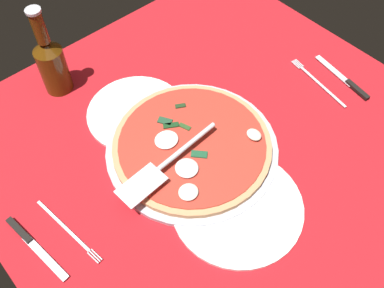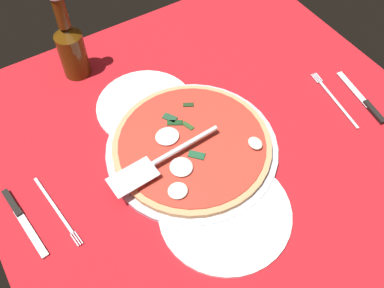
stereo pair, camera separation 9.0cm
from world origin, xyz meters
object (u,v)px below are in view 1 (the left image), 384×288
Objects in this scene: dinner_plate_right at (136,113)px; place_setting_near at (333,83)px; pizza_server at (165,164)px; dinner_plate_left at (237,206)px; pizza at (192,145)px; place_setting_far at (49,238)px; beer_bottle at (51,62)px.

dinner_plate_right is 1.07× the size of place_setting_near.
dinner_plate_left is at bearing 107.77° from pizza_server.
pizza reaches higher than dinner_plate_left.
dinner_plate_left is 1.16× the size of dinner_plate_right.
pizza is 33.31cm from place_setting_far.
dinner_plate_right is 1.05× the size of place_setting_far.
dinner_plate_right is 0.88× the size of pizza_server.
pizza is at bearing -175.08° from pizza_server.
dinner_plate_left and dinner_plate_right have the same top height.
pizza_server reaches higher than dinner_plate_right.
dinner_plate_left is 16.23cm from pizza.
place_setting_near is at bearing 74.84° from place_setting_far.
beer_bottle is (42.54, 49.61, 7.93)cm from place_setting_near.
pizza is 37.02cm from beer_bottle.
pizza_server is 47.20cm from place_setting_near.
place_setting_near is 65.83cm from beer_bottle.
pizza_server is (-17.24, 5.53, 3.99)cm from dinner_plate_right.
dinner_plate_right is 47.46cm from place_setting_near.
place_setting_near is at bearing -120.21° from dinner_plate_right.
pizza_server is at bearing 91.17° from place_setting_near.
pizza_server reaches higher than place_setting_far.
pizza reaches higher than place_setting_near.
place_setting_near is at bearing -130.61° from beer_bottle.
beer_bottle reaches higher than place_setting_near.
dinner_plate_right is at bearing 9.27° from pizza.
place_setting_far is (-13.27, 30.52, -0.16)cm from dinner_plate_right.
pizza_server is at bearing 162.21° from dinner_plate_right.
place_setting_near reaches higher than dinner_plate_left.
pizza_server is 36.24cm from beer_bottle.
place_setting_near is (-6.63, -46.55, -4.14)cm from pizza_server.
place_setting_far is at bearing 58.56° from dinner_plate_left.
dinner_plate_left is 32.03cm from dinner_plate_right.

